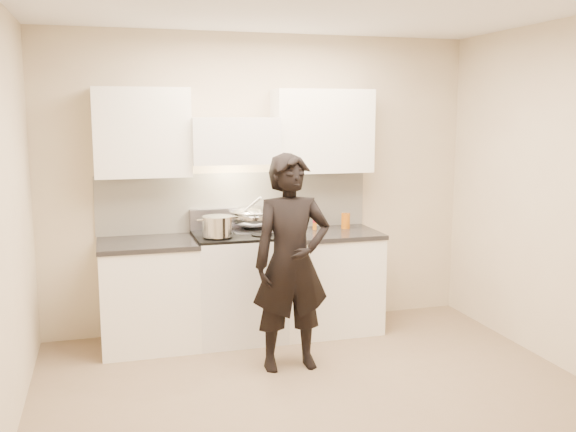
{
  "coord_description": "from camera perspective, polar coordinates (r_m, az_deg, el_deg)",
  "views": [
    {
      "loc": [
        -1.39,
        -4.0,
        1.98
      ],
      "look_at": [
        0.05,
        1.05,
        1.14
      ],
      "focal_mm": 40.0,
      "sensor_mm": 36.0,
      "label": 1
    }
  ],
  "objects": [
    {
      "name": "counter_left",
      "position": [
        5.64,
        -12.27,
        -6.77
      ],
      "size": [
        0.82,
        0.67,
        0.92
      ],
      "color": "white",
      "rests_on": "ground"
    },
    {
      "name": "person",
      "position": [
        4.97,
        0.31,
        -4.17
      ],
      "size": [
        0.62,
        0.41,
        1.69
      ],
      "primitive_type": "imported",
      "rotation": [
        0.0,
        0.0,
        0.0
      ],
      "color": "black",
      "rests_on": "ground"
    },
    {
      "name": "wok",
      "position": [
        5.78,
        -3.23,
        -0.04
      ],
      "size": [
        0.4,
        0.48,
        0.32
      ],
      "color": "silver",
      "rests_on": "stove"
    },
    {
      "name": "utensil_crock",
      "position": [
        5.89,
        -0.27,
        -0.34
      ],
      "size": [
        0.12,
        0.12,
        0.32
      ],
      "color": "#9390A2",
      "rests_on": "counter_right"
    },
    {
      "name": "counter_right",
      "position": [
        5.95,
        3.45,
        -5.74
      ],
      "size": [
        0.92,
        0.67,
        0.92
      ],
      "color": "white",
      "rests_on": "ground"
    },
    {
      "name": "room_shell",
      "position": [
        4.59,
        1.02,
        4.27
      ],
      "size": [
        4.04,
        3.54,
        2.7
      ],
      "color": "beige",
      "rests_on": "ground"
    },
    {
      "name": "ground_plane",
      "position": [
        4.68,
        3.05,
        -16.01
      ],
      "size": [
        4.0,
        4.0,
        0.0
      ],
      "primitive_type": "plane",
      "color": "#816B55"
    },
    {
      "name": "stove",
      "position": [
        5.74,
        -4.43,
        -6.18
      ],
      "size": [
        0.76,
        0.65,
        0.96
      ],
      "color": "white",
      "rests_on": "ground"
    },
    {
      "name": "stock_pot",
      "position": [
        5.44,
        -6.27,
        -0.9
      ],
      "size": [
        0.36,
        0.29,
        0.17
      ],
      "color": "silver",
      "rests_on": "stove"
    },
    {
      "name": "spice_jar",
      "position": [
        5.94,
        2.39,
        -0.78
      ],
      "size": [
        0.04,
        0.04,
        0.09
      ],
      "color": "#CC6B0E",
      "rests_on": "counter_right"
    },
    {
      "name": "oil_glass",
      "position": [
        6.02,
        5.14,
        -0.42
      ],
      "size": [
        0.08,
        0.08,
        0.14
      ],
      "color": "#AE570D",
      "rests_on": "counter_right"
    }
  ]
}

